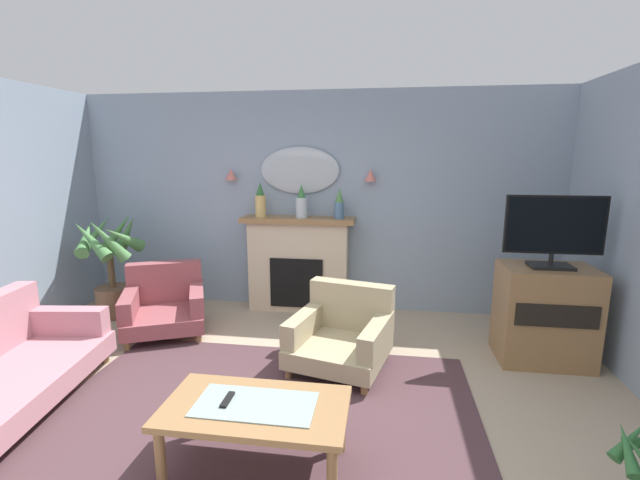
{
  "coord_description": "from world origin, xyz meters",
  "views": [
    {
      "loc": [
        0.86,
        -2.49,
        1.9
      ],
      "look_at": [
        0.26,
        1.49,
        1.1
      ],
      "focal_mm": 24.16,
      "sensor_mm": 36.0,
      "label": 1
    }
  ],
  "objects_px": {
    "mantel_vase_left": "(301,203)",
    "potted_plant_tall_palm": "(110,262)",
    "wall_mirror": "(300,170)",
    "wall_sconce_right": "(370,175)",
    "mantel_vase_right": "(339,205)",
    "coffee_table": "(256,413)",
    "fireplace": "(298,265)",
    "tv_cabinet": "(544,314)",
    "armchair_by_coffee_table": "(165,304)",
    "armchair_in_corner": "(343,333)",
    "tv_remote": "(227,400)",
    "tv_flatscreen": "(554,230)",
    "mantel_vase_centre": "(260,201)",
    "wall_sconce_left": "(231,174)"
  },
  "relations": [
    {
      "from": "mantel_vase_left",
      "to": "potted_plant_tall_palm",
      "type": "bearing_deg",
      "value": -167.07
    },
    {
      "from": "wall_mirror",
      "to": "wall_sconce_right",
      "type": "distance_m",
      "value": 0.85
    },
    {
      "from": "mantel_vase_right",
      "to": "coffee_table",
      "type": "bearing_deg",
      "value": -94.24
    },
    {
      "from": "mantel_vase_left",
      "to": "wall_mirror",
      "type": "xyz_separation_m",
      "value": [
        -0.05,
        0.17,
        0.38
      ]
    },
    {
      "from": "fireplace",
      "to": "tv_cabinet",
      "type": "xyz_separation_m",
      "value": [
        2.51,
        -0.98,
        -0.12
      ]
    },
    {
      "from": "mantel_vase_left",
      "to": "armchair_by_coffee_table",
      "type": "relative_size",
      "value": 0.37
    },
    {
      "from": "wall_sconce_right",
      "to": "armchair_in_corner",
      "type": "height_order",
      "value": "wall_sconce_right"
    },
    {
      "from": "tv_remote",
      "to": "tv_flatscreen",
      "type": "xyz_separation_m",
      "value": [
        2.39,
        1.77,
        0.79
      ]
    },
    {
      "from": "wall_mirror",
      "to": "potted_plant_tall_palm",
      "type": "height_order",
      "value": "wall_mirror"
    },
    {
      "from": "mantel_vase_left",
      "to": "mantel_vase_right",
      "type": "relative_size",
      "value": 1.13
    },
    {
      "from": "mantel_vase_right",
      "to": "tv_remote",
      "type": "bearing_deg",
      "value": -97.84
    },
    {
      "from": "mantel_vase_centre",
      "to": "mantel_vase_left",
      "type": "bearing_deg",
      "value": -0.0
    },
    {
      "from": "mantel_vase_centre",
      "to": "wall_sconce_left",
      "type": "relative_size",
      "value": 3.0
    },
    {
      "from": "coffee_table",
      "to": "armchair_in_corner",
      "type": "bearing_deg",
      "value": 75.11
    },
    {
      "from": "mantel_vase_left",
      "to": "tv_cabinet",
      "type": "bearing_deg",
      "value": -21.08
    },
    {
      "from": "mantel_vase_right",
      "to": "tv_cabinet",
      "type": "height_order",
      "value": "mantel_vase_right"
    },
    {
      "from": "mantel_vase_left",
      "to": "mantel_vase_right",
      "type": "bearing_deg",
      "value": 0.0
    },
    {
      "from": "potted_plant_tall_palm",
      "to": "tv_flatscreen",
      "type": "bearing_deg",
      "value": -5.7
    },
    {
      "from": "wall_mirror",
      "to": "tv_remote",
      "type": "height_order",
      "value": "wall_mirror"
    },
    {
      "from": "wall_mirror",
      "to": "coffee_table",
      "type": "relative_size",
      "value": 0.87
    },
    {
      "from": "mantel_vase_centre",
      "to": "armchair_in_corner",
      "type": "height_order",
      "value": "mantel_vase_centre"
    },
    {
      "from": "potted_plant_tall_palm",
      "to": "mantel_vase_left",
      "type": "bearing_deg",
      "value": 12.93
    },
    {
      "from": "wall_sconce_right",
      "to": "wall_sconce_left",
      "type": "bearing_deg",
      "value": 180.0
    },
    {
      "from": "mantel_vase_centre",
      "to": "wall_sconce_right",
      "type": "distance_m",
      "value": 1.34
    },
    {
      "from": "armchair_by_coffee_table",
      "to": "tv_cabinet",
      "type": "height_order",
      "value": "tv_cabinet"
    },
    {
      "from": "coffee_table",
      "to": "wall_sconce_left",
      "type": "bearing_deg",
      "value": 111.77
    },
    {
      "from": "wall_sconce_left",
      "to": "armchair_by_coffee_table",
      "type": "bearing_deg",
      "value": -116.13
    },
    {
      "from": "tv_cabinet",
      "to": "mantel_vase_left",
      "type": "bearing_deg",
      "value": 158.92
    },
    {
      "from": "mantel_vase_centre",
      "to": "wall_mirror",
      "type": "height_order",
      "value": "wall_mirror"
    },
    {
      "from": "wall_mirror",
      "to": "wall_sconce_left",
      "type": "height_order",
      "value": "wall_mirror"
    },
    {
      "from": "coffee_table",
      "to": "armchair_by_coffee_table",
      "type": "relative_size",
      "value": 1.02
    },
    {
      "from": "wall_sconce_left",
      "to": "coffee_table",
      "type": "bearing_deg",
      "value": -68.23
    },
    {
      "from": "wall_mirror",
      "to": "armchair_by_coffee_table",
      "type": "height_order",
      "value": "wall_mirror"
    },
    {
      "from": "mantel_vase_right",
      "to": "wall_mirror",
      "type": "height_order",
      "value": "wall_mirror"
    },
    {
      "from": "wall_sconce_left",
      "to": "armchair_in_corner",
      "type": "bearing_deg",
      "value": -43.08
    },
    {
      "from": "mantel_vase_left",
      "to": "mantel_vase_right",
      "type": "height_order",
      "value": "mantel_vase_left"
    },
    {
      "from": "wall_sconce_right",
      "to": "tv_flatscreen",
      "type": "distance_m",
      "value": 2.03
    },
    {
      "from": "mantel_vase_right",
      "to": "potted_plant_tall_palm",
      "type": "xyz_separation_m",
      "value": [
        -2.65,
        -0.5,
        -0.67
      ]
    },
    {
      "from": "wall_sconce_right",
      "to": "armchair_by_coffee_table",
      "type": "height_order",
      "value": "wall_sconce_right"
    },
    {
      "from": "tv_remote",
      "to": "tv_cabinet",
      "type": "height_order",
      "value": "tv_cabinet"
    },
    {
      "from": "wall_sconce_left",
      "to": "tv_flatscreen",
      "type": "bearing_deg",
      "value": -17.96
    },
    {
      "from": "wall_mirror",
      "to": "armchair_in_corner",
      "type": "relative_size",
      "value": 0.97
    },
    {
      "from": "fireplace",
      "to": "armchair_by_coffee_table",
      "type": "relative_size",
      "value": 1.26
    },
    {
      "from": "tv_cabinet",
      "to": "tv_flatscreen",
      "type": "xyz_separation_m",
      "value": [
        0.0,
        -0.02,
        0.8
      ]
    },
    {
      "from": "fireplace",
      "to": "potted_plant_tall_palm",
      "type": "relative_size",
      "value": 1.1
    },
    {
      "from": "mantel_vase_centre",
      "to": "tv_flatscreen",
      "type": "distance_m",
      "value": 3.12
    },
    {
      "from": "fireplace",
      "to": "tv_flatscreen",
      "type": "height_order",
      "value": "tv_flatscreen"
    },
    {
      "from": "tv_cabinet",
      "to": "potted_plant_tall_palm",
      "type": "distance_m",
      "value": 4.68
    },
    {
      "from": "wall_mirror",
      "to": "armchair_in_corner",
      "type": "distance_m",
      "value": 2.15
    },
    {
      "from": "fireplace",
      "to": "armchair_in_corner",
      "type": "bearing_deg",
      "value": -63.09
    }
  ]
}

